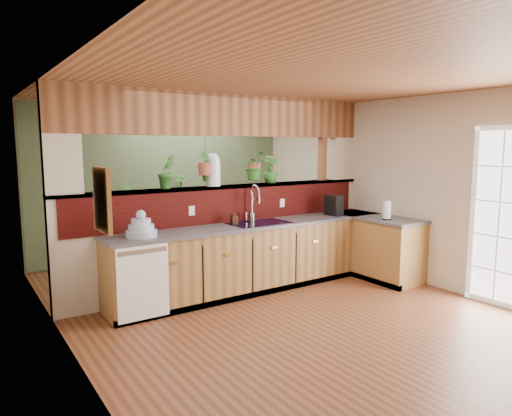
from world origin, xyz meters
TOP-DOWN VIEW (x-y plane):
  - ground at (0.00, 0.00)m, footprint 4.60×7.00m
  - ceiling at (0.00, 0.00)m, footprint 4.60×7.00m
  - wall_back at (0.00, 3.50)m, footprint 4.60×0.02m
  - wall_left at (-2.30, 0.00)m, footprint 0.02×7.00m
  - wall_right at (2.30, 0.00)m, footprint 0.02×7.00m
  - pass_through_partition at (0.03, 1.35)m, footprint 4.60×0.21m
  - pass_through_ledge at (0.00, 1.35)m, footprint 4.60×0.21m
  - header_beam at (0.00, 1.35)m, footprint 4.60×0.15m
  - sage_backwall at (0.00, 3.48)m, footprint 4.55×0.02m
  - countertop at (0.84, 0.87)m, footprint 4.14×1.52m
  - dishwasher at (-1.48, 0.66)m, footprint 0.58×0.03m
  - navy_sink at (0.25, 0.98)m, footprint 0.82×0.50m
  - french_door at (2.27, -1.30)m, footprint 0.06×1.02m
  - framed_print at (-2.27, -0.80)m, footprint 0.04×0.35m
  - faucet at (0.27, 1.13)m, footprint 0.22×0.22m
  - dish_stack at (-1.38, 0.94)m, footprint 0.35×0.35m
  - soap_dispenser at (-0.07, 1.09)m, footprint 0.09×0.09m
  - coffee_maker at (1.56, 0.92)m, footprint 0.16×0.27m
  - paper_towel at (1.89, 0.21)m, footprint 0.13×0.13m
  - glass_jar at (-0.23, 1.35)m, footprint 0.20×0.20m
  - ledge_plant_left at (-0.89, 1.35)m, footprint 0.26×0.22m
  - ledge_plant_right at (0.71, 1.35)m, footprint 0.25×0.25m
  - hanging_plant_a at (-0.34, 1.35)m, footprint 0.23×0.19m
  - hanging_plant_b at (0.42, 1.35)m, footprint 0.42×0.38m
  - shelving_console at (-0.33, 3.25)m, footprint 1.40×0.74m
  - shelf_plant_a at (-0.77, 3.25)m, footprint 0.24×0.20m
  - shelf_plant_b at (0.17, 3.25)m, footprint 0.33×0.33m
  - floor_plant at (1.07, 2.66)m, footprint 0.80×0.71m

SIDE VIEW (x-z plane):
  - ground at x=0.00m, z-range -0.01..0.01m
  - floor_plant at x=1.07m, z-range 0.00..0.83m
  - countertop at x=0.84m, z-range 0.00..0.90m
  - dishwasher at x=-1.48m, z-range 0.05..0.87m
  - shelving_console at x=-0.33m, z-range 0.05..0.95m
  - navy_sink at x=0.25m, z-range 0.73..0.91m
  - soap_dispenser at x=-0.07m, z-range 0.90..1.07m
  - dish_stack at x=-1.38m, z-range 0.84..1.15m
  - paper_towel at x=1.89m, z-range 0.89..1.16m
  - coffee_maker at x=1.56m, z-range 0.89..1.19m
  - french_door at x=2.27m, z-range -0.03..2.13m
  - shelf_plant_a at x=-0.77m, z-range 0.95..1.33m
  - faucet at x=0.27m, z-range 0.92..1.42m
  - pass_through_partition at x=0.03m, z-range -0.11..2.49m
  - shelf_plant_b at x=0.17m, z-range 0.95..1.45m
  - wall_back at x=0.00m, z-range 0.00..2.60m
  - wall_left at x=-2.30m, z-range 0.00..2.60m
  - wall_right at x=2.30m, z-range 0.00..2.60m
  - sage_backwall at x=0.00m, z-range 0.02..2.58m
  - pass_through_ledge at x=0.00m, z-range 1.35..1.39m
  - framed_print at x=-2.27m, z-range 1.32..1.78m
  - ledge_plant_right at x=0.71m, z-range 1.39..1.79m
  - ledge_plant_left at x=-0.89m, z-range 1.39..1.81m
  - glass_jar at x=-0.23m, z-range 1.39..1.83m
  - hanging_plant_a at x=-0.34m, z-range 1.53..2.05m
  - hanging_plant_b at x=0.42m, z-range 1.55..2.07m
  - header_beam at x=0.00m, z-range 2.05..2.60m
  - ceiling at x=0.00m, z-range 2.60..2.60m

